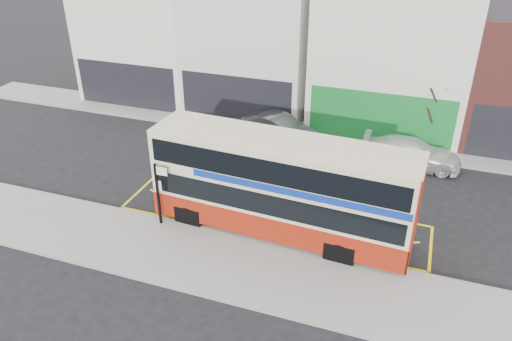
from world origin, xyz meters
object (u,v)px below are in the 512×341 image
at_px(double_decker_bus, 282,186).
at_px(street_tree_left, 125,42).
at_px(bus_stop_post, 159,188).
at_px(car_silver, 206,126).
at_px(car_white, 411,153).
at_px(street_tree_right, 434,93).
at_px(car_grey, 279,128).

distance_m(double_decker_bus, street_tree_left, 18.76).
relative_size(bus_stop_post, car_silver, 0.82).
xyz_separation_m(car_white, street_tree_right, (0.65, 2.70, 2.60)).
bearing_deg(car_white, street_tree_left, 78.64).
distance_m(car_silver, car_white, 12.14).
distance_m(double_decker_bus, bus_stop_post, 5.31).
relative_size(car_silver, car_grey, 0.78).
distance_m(car_silver, car_grey, 4.49).
height_order(street_tree_left, street_tree_right, street_tree_left).
bearing_deg(bus_stop_post, car_grey, 75.86).
bearing_deg(car_grey, street_tree_right, -57.48).
height_order(double_decker_bus, car_silver, double_decker_bus).
xyz_separation_m(car_silver, car_grey, (4.40, 0.90, 0.15)).
height_order(bus_stop_post, car_white, bus_stop_post).
bearing_deg(bus_stop_post, street_tree_right, 47.27).
bearing_deg(bus_stop_post, double_decker_bus, 12.51).
bearing_deg(street_tree_left, street_tree_right, -1.63).
xyz_separation_m(car_silver, street_tree_left, (-7.37, 3.40, 3.69)).
height_order(double_decker_bus, street_tree_right, street_tree_right).
bearing_deg(car_white, car_silver, 88.76).
relative_size(double_decker_bus, street_tree_right, 2.28).
bearing_deg(car_white, bus_stop_post, 132.06).
xyz_separation_m(bus_stop_post, street_tree_left, (-9.51, 12.89, 2.36)).
bearing_deg(double_decker_bus, car_white, 62.84).
height_order(car_silver, street_tree_left, street_tree_left).
bearing_deg(car_grey, double_decker_bus, -142.80).
bearing_deg(car_grey, street_tree_left, 97.60).
relative_size(double_decker_bus, car_white, 2.16).
height_order(car_silver, car_white, car_white).
xyz_separation_m(bus_stop_post, car_silver, (-2.14, 9.49, -1.33)).
height_order(double_decker_bus, car_grey, double_decker_bus).
distance_m(bus_stop_post, car_grey, 10.69).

